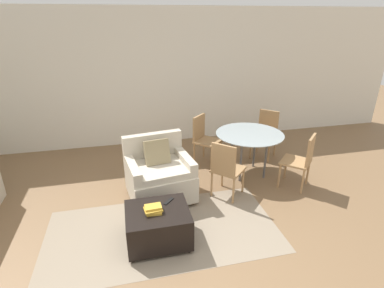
{
  "coord_description": "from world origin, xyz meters",
  "views": [
    {
      "loc": [
        -0.26,
        -2.33,
        2.54
      ],
      "look_at": [
        0.7,
        1.77,
        0.75
      ],
      "focal_mm": 28.0,
      "sensor_mm": 36.0,
      "label": 1
    }
  ],
  "objects_px": {
    "dining_chair_far_left": "(204,136)",
    "tv_remote_primary": "(169,201)",
    "dining_table": "(249,138)",
    "dining_chair_far_right": "(266,131)",
    "book_stack": "(153,209)",
    "dining_chair_near_right": "(302,158)",
    "armchair": "(159,175)",
    "dining_chair_near_left": "(226,167)",
    "ottoman": "(158,225)"
  },
  "relations": [
    {
      "from": "book_stack",
      "to": "dining_chair_near_left",
      "type": "xyz_separation_m",
      "value": [
        1.15,
        0.76,
        0.03
      ]
    },
    {
      "from": "dining_chair_near_right",
      "to": "dining_chair_far_right",
      "type": "xyz_separation_m",
      "value": [
        0.0,
        1.25,
        0.0
      ]
    },
    {
      "from": "dining_chair_near_right",
      "to": "dining_chair_far_left",
      "type": "xyz_separation_m",
      "value": [
        -1.25,
        1.25,
        0.0
      ]
    },
    {
      "from": "ottoman",
      "to": "dining_chair_near_right",
      "type": "relative_size",
      "value": 0.83
    },
    {
      "from": "book_stack",
      "to": "dining_table",
      "type": "xyz_separation_m",
      "value": [
        1.78,
        1.39,
        0.19
      ]
    },
    {
      "from": "book_stack",
      "to": "dining_chair_near_left",
      "type": "height_order",
      "value": "dining_chair_near_left"
    },
    {
      "from": "armchair",
      "to": "tv_remote_primary",
      "type": "height_order",
      "value": "armchair"
    },
    {
      "from": "dining_table",
      "to": "dining_chair_far_left",
      "type": "xyz_separation_m",
      "value": [
        -0.62,
        0.62,
        -0.15
      ]
    },
    {
      "from": "dining_table",
      "to": "dining_chair_far_left",
      "type": "relative_size",
      "value": 1.25
    },
    {
      "from": "dining_chair_near_right",
      "to": "book_stack",
      "type": "bearing_deg",
      "value": -162.38
    },
    {
      "from": "book_stack",
      "to": "dining_table",
      "type": "distance_m",
      "value": 2.26
    },
    {
      "from": "tv_remote_primary",
      "to": "dining_table",
      "type": "bearing_deg",
      "value": 37.74
    },
    {
      "from": "armchair",
      "to": "book_stack",
      "type": "distance_m",
      "value": 1.02
    },
    {
      "from": "dining_chair_far_left",
      "to": "dining_chair_far_right",
      "type": "bearing_deg",
      "value": -0.0
    },
    {
      "from": "dining_table",
      "to": "dining_chair_far_left",
      "type": "distance_m",
      "value": 0.9
    },
    {
      "from": "armchair",
      "to": "dining_chair_near_right",
      "type": "xyz_separation_m",
      "value": [
        2.21,
        -0.23,
        0.15
      ]
    },
    {
      "from": "dining_chair_far_left",
      "to": "tv_remote_primary",
      "type": "bearing_deg",
      "value": -117.22
    },
    {
      "from": "armchair",
      "to": "dining_table",
      "type": "distance_m",
      "value": 1.66
    },
    {
      "from": "armchair",
      "to": "dining_table",
      "type": "xyz_separation_m",
      "value": [
        1.58,
        0.39,
        0.3
      ]
    },
    {
      "from": "book_stack",
      "to": "dining_table",
      "type": "relative_size",
      "value": 0.2
    },
    {
      "from": "dining_chair_near_right",
      "to": "dining_chair_far_right",
      "type": "distance_m",
      "value": 1.25
    },
    {
      "from": "dining_table",
      "to": "dining_chair_near_left",
      "type": "distance_m",
      "value": 0.9
    },
    {
      "from": "dining_chair_near_right",
      "to": "dining_chair_far_left",
      "type": "bearing_deg",
      "value": 135.0
    },
    {
      "from": "armchair",
      "to": "dining_chair_far_right",
      "type": "xyz_separation_m",
      "value": [
        2.21,
        1.02,
        0.15
      ]
    },
    {
      "from": "dining_table",
      "to": "dining_chair_far_left",
      "type": "height_order",
      "value": "dining_chair_far_left"
    },
    {
      "from": "dining_table",
      "to": "tv_remote_primary",
      "type": "bearing_deg",
      "value": -142.26
    },
    {
      "from": "dining_chair_far_left",
      "to": "dining_chair_far_right",
      "type": "relative_size",
      "value": 1.0
    },
    {
      "from": "ottoman",
      "to": "dining_chair_near_right",
      "type": "height_order",
      "value": "dining_chair_near_right"
    },
    {
      "from": "tv_remote_primary",
      "to": "dining_chair_near_right",
      "type": "bearing_deg",
      "value": 15.08
    },
    {
      "from": "dining_chair_near_left",
      "to": "dining_chair_near_right",
      "type": "bearing_deg",
      "value": 0.0
    },
    {
      "from": "dining_chair_far_right",
      "to": "dining_table",
      "type": "bearing_deg",
      "value": -135.0
    },
    {
      "from": "tv_remote_primary",
      "to": "dining_chair_near_left",
      "type": "relative_size",
      "value": 0.17
    },
    {
      "from": "dining_table",
      "to": "dining_chair_near_right",
      "type": "relative_size",
      "value": 1.25
    },
    {
      "from": "dining_table",
      "to": "dining_chair_near_left",
      "type": "xyz_separation_m",
      "value": [
        -0.62,
        -0.62,
        -0.15
      ]
    },
    {
      "from": "dining_chair_near_left",
      "to": "dining_chair_far_right",
      "type": "xyz_separation_m",
      "value": [
        1.25,
        1.25,
        0.0
      ]
    },
    {
      "from": "book_stack",
      "to": "tv_remote_primary",
      "type": "relative_size",
      "value": 1.48
    },
    {
      "from": "ottoman",
      "to": "dining_chair_near_right",
      "type": "distance_m",
      "value": 2.49
    },
    {
      "from": "ottoman",
      "to": "dining_table",
      "type": "height_order",
      "value": "dining_table"
    },
    {
      "from": "dining_chair_far_left",
      "to": "dining_chair_far_right",
      "type": "height_order",
      "value": "same"
    },
    {
      "from": "armchair",
      "to": "dining_chair_near_right",
      "type": "bearing_deg",
      "value": -6.0
    },
    {
      "from": "tv_remote_primary",
      "to": "dining_chair_far_left",
      "type": "relative_size",
      "value": 0.17
    },
    {
      "from": "tv_remote_primary",
      "to": "book_stack",
      "type": "bearing_deg",
      "value": -140.19
    },
    {
      "from": "book_stack",
      "to": "dining_chair_near_left",
      "type": "bearing_deg",
      "value": 33.51
    },
    {
      "from": "book_stack",
      "to": "dining_chair_far_left",
      "type": "distance_m",
      "value": 2.32
    },
    {
      "from": "ottoman",
      "to": "book_stack",
      "type": "height_order",
      "value": "book_stack"
    },
    {
      "from": "dining_chair_far_left",
      "to": "book_stack",
      "type": "bearing_deg",
      "value": -119.79
    },
    {
      "from": "dining_table",
      "to": "dining_chair_far_right",
      "type": "bearing_deg",
      "value": 45.0
    },
    {
      "from": "book_stack",
      "to": "dining_chair_near_right",
      "type": "relative_size",
      "value": 0.24
    },
    {
      "from": "dining_chair_near_left",
      "to": "dining_chair_near_right",
      "type": "xyz_separation_m",
      "value": [
        1.25,
        0.0,
        0.0
      ]
    },
    {
      "from": "book_stack",
      "to": "dining_chair_far_right",
      "type": "bearing_deg",
      "value": 39.96
    }
  ]
}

